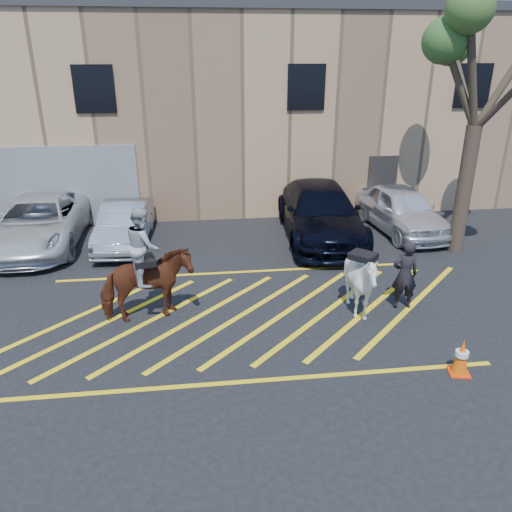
{
  "coord_description": "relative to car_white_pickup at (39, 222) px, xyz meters",
  "views": [
    {
      "loc": [
        -0.89,
        -10.51,
        5.75
      ],
      "look_at": [
        0.44,
        0.2,
        1.3
      ],
      "focal_mm": 35.0,
      "sensor_mm": 36.0,
      "label": 1
    }
  ],
  "objects": [
    {
      "name": "ground",
      "position": [
        5.82,
        -5.1,
        -0.76
      ],
      "size": [
        90.0,
        90.0,
        0.0
      ],
      "primitive_type": "plane",
      "color": "black",
      "rests_on": "ground"
    },
    {
      "name": "car_white_pickup",
      "position": [
        0.0,
        0.0,
        0.0
      ],
      "size": [
        2.61,
        5.51,
        1.52
      ],
      "primitive_type": "imported",
      "rotation": [
        0.0,
        0.0,
        0.02
      ],
      "color": "silver",
      "rests_on": "ground"
    },
    {
      "name": "car_silver_sedan",
      "position": [
        2.65,
        -0.24,
        -0.1
      ],
      "size": [
        1.59,
        4.05,
        1.31
      ],
      "primitive_type": "imported",
      "rotation": [
        0.0,
        0.0,
        -0.05
      ],
      "color": "#9699A3",
      "rests_on": "ground"
    },
    {
      "name": "car_blue_suv",
      "position": [
        8.96,
        -0.31,
        0.09
      ],
      "size": [
        2.71,
        5.96,
        1.69
      ],
      "primitive_type": "imported",
      "rotation": [
        0.0,
        0.0,
        -0.06
      ],
      "color": "black",
      "rests_on": "ground"
    },
    {
      "name": "car_white_suv",
      "position": [
        11.84,
        -0.11,
        0.0
      ],
      "size": [
        2.17,
        4.61,
        1.53
      ],
      "primitive_type": "imported",
      "rotation": [
        0.0,
        0.0,
        0.08
      ],
      "color": "silver",
      "rests_on": "ground"
    },
    {
      "name": "handler",
      "position": [
        9.75,
        -5.42,
        0.09
      ],
      "size": [
        0.64,
        0.44,
        1.7
      ],
      "primitive_type": "imported",
      "rotation": [
        0.0,
        0.0,
        3.08
      ],
      "color": "black",
      "rests_on": "ground"
    },
    {
      "name": "warehouse",
      "position": [
        5.81,
        6.89,
        2.89
      ],
      "size": [
        32.42,
        10.2,
        7.3
      ],
      "color": "tan",
      "rests_on": "ground"
    },
    {
      "name": "hatching_zone",
      "position": [
        5.82,
        -5.4,
        -0.75
      ],
      "size": [
        12.6,
        5.12,
        0.01
      ],
      "color": "yellow",
      "rests_on": "ground"
    },
    {
      "name": "mounted_bay",
      "position": [
        3.73,
        -5.26,
        0.33
      ],
      "size": [
        2.19,
        1.35,
        2.69
      ],
      "color": "maroon",
      "rests_on": "ground"
    },
    {
      "name": "saddled_white",
      "position": [
        8.6,
        -5.65,
        0.08
      ],
      "size": [
        2.01,
        2.02,
        1.66
      ],
      "color": "silver",
      "rests_on": "ground"
    },
    {
      "name": "traffic_cone",
      "position": [
        9.8,
        -8.13,
        -0.39
      ],
      "size": [
        0.45,
        0.45,
        0.73
      ],
      "color": "#FF350A",
      "rests_on": "ground"
    },
    {
      "name": "tree",
      "position": [
        12.82,
        -2.09,
        4.93
      ],
      "size": [
        3.99,
        4.37,
        7.31
      ],
      "color": "#4C3D2E",
      "rests_on": "ground"
    }
  ]
}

